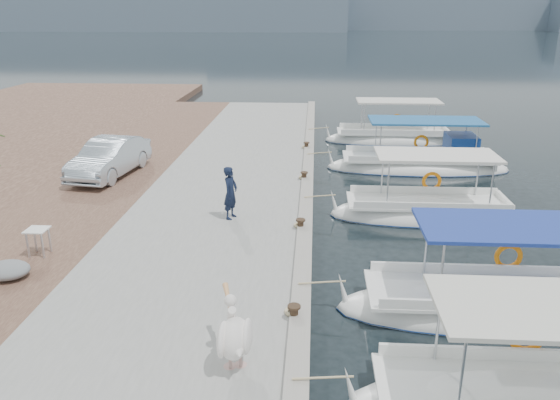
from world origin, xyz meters
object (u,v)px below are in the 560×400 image
object	(u,v)px
fishing_caique_c	(426,214)
pelican	(234,336)
parked_car	(109,158)
fishing_caique_e	(393,140)
fisherman	(231,193)
fishing_caique_d	(420,166)
fishing_caique_b	(505,310)

from	to	relation	value
fishing_caique_c	pelican	bearing A→B (deg)	-119.47
parked_car	fishing_caique_e	bearing A→B (deg)	43.66
fishing_caique_e	fisherman	distance (m)	14.72
fishing_caique_c	fisherman	bearing A→B (deg)	-164.87
parked_car	pelican	bearing A→B (deg)	-52.77
fishing_caique_d	fishing_caique_b	bearing A→B (deg)	-90.94
fisherman	parked_car	size ratio (longest dim) A/B	0.38
fishing_caique_b	fishing_caique_e	bearing A→B (deg)	90.95
fisherman	fishing_caique_c	bearing A→B (deg)	-56.61
fishing_caique_b	parked_car	distance (m)	15.30
fishing_caique_e	parked_car	bearing A→B (deg)	-144.37
pelican	parked_car	size ratio (longest dim) A/B	0.37
pelican	fishing_caique_b	bearing A→B (deg)	27.05
fishing_caique_b	fishing_caique_d	xyz separation A→B (m)	(0.20, 12.18, 0.06)
fishing_caique_b	pelican	bearing A→B (deg)	-152.95
fishing_caique_e	fisherman	world-z (taller)	fishing_caique_e
pelican	fisherman	distance (m)	7.58
fishing_caique_e	pelican	distance (m)	21.28
fishing_caique_c	fishing_caique_d	size ratio (longest dim) A/B	0.82
pelican	parked_car	world-z (taller)	parked_car
fishing_caique_c	fishing_caique_d	distance (m)	6.00
fishing_caique_c	fishing_caique_e	distance (m)	11.31
pelican	fisherman	world-z (taller)	fisherman
fishing_caique_c	parked_car	bearing A→B (deg)	167.58
fishing_caique_b	fisherman	size ratio (longest dim) A/B	4.70
fishing_caique_b	parked_car	size ratio (longest dim) A/B	1.77
fishing_caique_b	fishing_caique_c	size ratio (longest dim) A/B	1.19
fishing_caique_d	parked_car	world-z (taller)	fishing_caique_d
fishing_caique_c	parked_car	world-z (taller)	fishing_caique_c
fishing_caique_b	fishing_caique_d	size ratio (longest dim) A/B	0.98
parked_car	fishing_caique_b	bearing A→B (deg)	-27.35
fishing_caique_b	fisherman	world-z (taller)	fishing_caique_b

